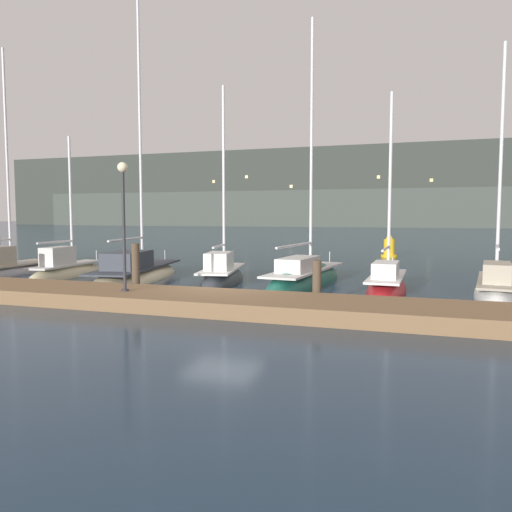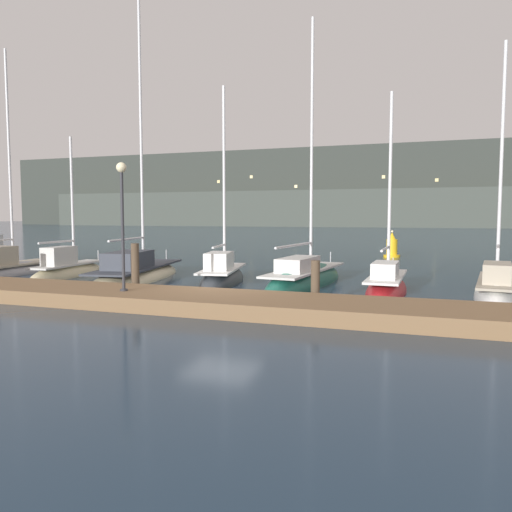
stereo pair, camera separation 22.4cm
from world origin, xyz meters
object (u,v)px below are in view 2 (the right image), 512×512
at_px(sailboat_berth_7, 386,289).
at_px(dock_lamppost, 122,206).
at_px(sailboat_berth_3, 68,273).
at_px(sailboat_berth_4, 137,276).
at_px(sailboat_berth_5, 222,279).
at_px(channel_buoy, 392,247).
at_px(sailboat_berth_8, 496,293).
at_px(sailboat_berth_6, 305,282).
at_px(sailboat_berth_2, 2,271).

bearing_deg(sailboat_berth_7, dock_lamppost, -145.10).
bearing_deg(sailboat_berth_7, sailboat_berth_3, 179.60).
height_order(sailboat_berth_4, dock_lamppost, sailboat_berth_4).
height_order(sailboat_berth_5, channel_buoy, sailboat_berth_5).
bearing_deg(channel_buoy, sailboat_berth_8, -73.89).
xyz_separation_m(sailboat_berth_6, dock_lamppost, (-4.38, -6.41, 3.05)).
relative_size(sailboat_berth_3, sailboat_berth_5, 0.79).
bearing_deg(sailboat_berth_5, sailboat_berth_7, -4.98).
bearing_deg(sailboat_berth_3, sailboat_berth_2, -172.76).
bearing_deg(sailboat_berth_3, dock_lamppost, -39.10).
bearing_deg(sailboat_berth_2, channel_buoy, 44.58).
distance_m(sailboat_berth_2, sailboat_berth_7, 17.90).
bearing_deg(channel_buoy, dock_lamppost, -107.28).
distance_m(sailboat_berth_3, sailboat_berth_8, 18.15).
xyz_separation_m(sailboat_berth_3, sailboat_berth_5, (7.60, 0.50, -0.02)).
distance_m(sailboat_berth_5, channel_buoy, 16.86).
height_order(sailboat_berth_3, sailboat_berth_4, sailboat_berth_4).
bearing_deg(sailboat_berth_7, sailboat_berth_8, 4.20).
relative_size(sailboat_berth_3, sailboat_berth_4, 0.55).
xyz_separation_m(sailboat_berth_5, sailboat_berth_6, (3.51, 0.44, -0.04)).
relative_size(sailboat_berth_3, channel_buoy, 3.87).
bearing_deg(sailboat_berth_8, sailboat_berth_7, -175.80).
bearing_deg(sailboat_berth_3, sailboat_berth_8, 0.55).
bearing_deg(sailboat_berth_6, dock_lamppost, -124.33).
bearing_deg(sailboat_berth_2, sailboat_berth_6, 5.40).
bearing_deg(sailboat_berth_6, sailboat_berth_2, -174.60).
xyz_separation_m(sailboat_berth_4, sailboat_berth_6, (7.53, 0.70, -0.04)).
distance_m(sailboat_berth_4, dock_lamppost, 7.18).
distance_m(sailboat_berth_5, sailboat_berth_8, 10.56).
distance_m(sailboat_berth_4, sailboat_berth_6, 7.57).
distance_m(sailboat_berth_2, sailboat_berth_5, 11.10).
bearing_deg(sailboat_berth_3, channel_buoy, 50.33).
height_order(sailboat_berth_3, sailboat_berth_6, sailboat_berth_6).
bearing_deg(sailboat_berth_3, sailboat_berth_4, 3.75).
bearing_deg(channel_buoy, sailboat_berth_2, -135.42).
height_order(sailboat_berth_4, sailboat_berth_7, sailboat_berth_4).
distance_m(sailboat_berth_6, dock_lamppost, 8.34).
bearing_deg(dock_lamppost, sailboat_berth_6, 55.67).
distance_m(sailboat_berth_6, channel_buoy, 15.54).
bearing_deg(sailboat_berth_6, channel_buoy, 81.15).
relative_size(sailboat_berth_7, sailboat_berth_8, 0.83).
distance_m(sailboat_berth_4, sailboat_berth_8, 14.57).
height_order(sailboat_berth_2, sailboat_berth_8, sailboat_berth_2).
distance_m(sailboat_berth_6, sailboat_berth_8, 7.08).
bearing_deg(sailboat_berth_5, dock_lamppost, -98.22).
bearing_deg(sailboat_berth_2, sailboat_berth_3, 7.24).
relative_size(sailboat_berth_3, sailboat_berth_7, 0.90).
height_order(sailboat_berth_2, sailboat_berth_4, sailboat_berth_4).
relative_size(channel_buoy, dock_lamppost, 0.46).
height_order(sailboat_berth_3, sailboat_berth_5, sailboat_berth_5).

